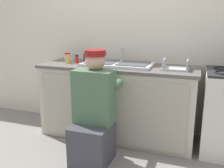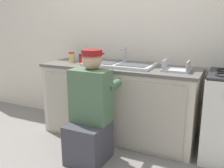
# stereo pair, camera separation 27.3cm
# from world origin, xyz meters

# --- Properties ---
(ground_plane) EXTENTS (12.00, 12.00, 0.00)m
(ground_plane) POSITION_xyz_m (0.00, 0.00, 0.00)
(ground_plane) COLOR gray
(back_wall) EXTENTS (6.00, 0.10, 2.50)m
(back_wall) POSITION_xyz_m (0.00, 0.65, 1.25)
(back_wall) COLOR beige
(back_wall) RESTS_ON ground_plane
(counter_cabinet) EXTENTS (1.78, 0.62, 0.83)m
(counter_cabinet) POSITION_xyz_m (0.00, 0.29, 0.42)
(counter_cabinet) COLOR beige
(counter_cabinet) RESTS_ON ground_plane
(countertop) EXTENTS (1.82, 0.62, 0.03)m
(countertop) POSITION_xyz_m (0.00, 0.30, 0.85)
(countertop) COLOR #5B5651
(countertop) RESTS_ON counter_cabinet
(sink_double_basin) EXTENTS (0.80, 0.44, 0.19)m
(sink_double_basin) POSITION_xyz_m (0.00, 0.30, 0.88)
(sink_double_basin) COLOR silver
(sink_double_basin) RESTS_ON countertop
(plumber_person) EXTENTS (0.42, 0.61, 1.10)m
(plumber_person) POSITION_xyz_m (-0.04, -0.32, 0.46)
(plumber_person) COLOR #3F3F47
(plumber_person) RESTS_ON ground_plane
(water_glass) EXTENTS (0.06, 0.06, 0.10)m
(water_glass) POSITION_xyz_m (-0.65, 0.41, 0.92)
(water_glass) COLOR #ADC6CC
(water_glass) RESTS_ON countertop
(condiment_jar) EXTENTS (0.07, 0.07, 0.13)m
(condiment_jar) POSITION_xyz_m (-0.63, 0.26, 0.93)
(condiment_jar) COLOR #DBB760
(condiment_jar) RESTS_ON countertop
(spice_bottle_red) EXTENTS (0.04, 0.04, 0.10)m
(spice_bottle_red) POSITION_xyz_m (-0.51, 0.28, 0.92)
(spice_bottle_red) COLOR red
(spice_bottle_red) RESTS_ON countertop
(spice_bottle_pepper) EXTENTS (0.04, 0.04, 0.10)m
(spice_bottle_pepper) POSITION_xyz_m (-0.48, 0.43, 0.92)
(spice_bottle_pepper) COLOR #513823
(spice_bottle_pepper) RESTS_ON countertop
(dish_rack_tray) EXTENTS (0.28, 0.22, 0.11)m
(dish_rack_tray) POSITION_xyz_m (0.65, 0.26, 0.89)
(dish_rack_tray) COLOR #B2B7BC
(dish_rack_tray) RESTS_ON countertop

